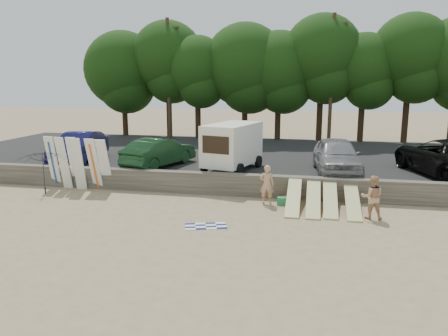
# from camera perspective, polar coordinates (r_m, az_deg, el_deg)

# --- Properties ---
(ground) EXTENTS (120.00, 120.00, 0.00)m
(ground) POSITION_cam_1_polar(r_m,az_deg,el_deg) (16.99, 8.12, -6.53)
(ground) COLOR tan
(ground) RESTS_ON ground
(seawall) EXTENTS (44.00, 0.50, 1.00)m
(seawall) POSITION_cam_1_polar(r_m,az_deg,el_deg) (19.74, 8.71, -2.49)
(seawall) COLOR #6B6356
(seawall) RESTS_ON ground
(parking_lot) EXTENTS (44.00, 14.50, 0.70)m
(parking_lot) POSITION_cam_1_polar(r_m,az_deg,el_deg) (27.10, 9.55, 0.97)
(parking_lot) COLOR #282828
(parking_lot) RESTS_ON ground
(treeline) EXTENTS (33.95, 6.37, 9.26)m
(treeline) POSITION_cam_1_polar(r_m,az_deg,el_deg) (33.80, 8.14, 13.44)
(treeline) COLOR #382616
(treeline) RESTS_ON parking_lot
(utility_poles) EXTENTS (25.80, 0.26, 9.00)m
(utility_poles) POSITION_cam_1_polar(r_m,az_deg,el_deg) (32.16, 13.88, 11.53)
(utility_poles) COLOR #473321
(utility_poles) RESTS_ON parking_lot
(box_trailer) EXTENTS (2.80, 4.03, 2.35)m
(box_trailer) POSITION_cam_1_polar(r_m,az_deg,el_deg) (22.09, 1.09, 3.14)
(box_trailer) COLOR white
(box_trailer) RESTS_ON parking_lot
(car_0) EXTENTS (2.28, 5.10, 1.62)m
(car_0) POSITION_cam_1_polar(r_m,az_deg,el_deg) (25.74, -18.40, 2.61)
(car_0) COLOR #141446
(car_0) RESTS_ON parking_lot
(car_1) EXTENTS (2.96, 4.86, 1.51)m
(car_1) POSITION_cam_1_polar(r_m,az_deg,el_deg) (23.30, -8.44, 2.06)
(car_1) COLOR #133519
(car_1) RESTS_ON parking_lot
(car_2) EXTENTS (2.45, 5.21, 1.72)m
(car_2) POSITION_cam_1_polar(r_m,az_deg,el_deg) (22.09, 14.49, 1.58)
(car_2) COLOR gray
(car_2) RESTS_ON parking_lot
(car_3) EXTENTS (4.63, 6.96, 1.78)m
(car_3) POSITION_cam_1_polar(r_m,az_deg,el_deg) (23.44, 27.19, 1.30)
(car_3) COLOR black
(car_3) RESTS_ON parking_lot
(surfboard_upright_0) EXTENTS (0.54, 0.57, 2.57)m
(surfboard_upright_0) POSITION_cam_1_polar(r_m,az_deg,el_deg) (22.79, -21.44, 0.74)
(surfboard_upright_0) COLOR white
(surfboard_upright_0) RESTS_ON ground
(surfboard_upright_1) EXTENTS (0.57, 0.62, 2.56)m
(surfboard_upright_1) POSITION_cam_1_polar(r_m,az_deg,el_deg) (22.35, -20.22, 0.62)
(surfboard_upright_1) COLOR white
(surfboard_upright_1) RESTS_ON ground
(surfboard_upright_2) EXTENTS (0.51, 0.60, 2.56)m
(surfboard_upright_2) POSITION_cam_1_polar(r_m,az_deg,el_deg) (22.23, -18.94, 0.64)
(surfboard_upright_2) COLOR white
(surfboard_upright_2) RESTS_ON ground
(surfboard_upright_3) EXTENTS (0.56, 0.65, 2.56)m
(surfboard_upright_3) POSITION_cam_1_polar(r_m,az_deg,el_deg) (21.84, -18.51, 0.49)
(surfboard_upright_3) COLOR white
(surfboard_upright_3) RESTS_ON ground
(surfboard_upright_4) EXTENTS (0.55, 0.73, 2.53)m
(surfboard_upright_4) POSITION_cam_1_polar(r_m,az_deg,el_deg) (21.60, -16.62, 0.46)
(surfboard_upright_4) COLOR white
(surfboard_upright_4) RESTS_ON ground
(surfboard_upright_5) EXTENTS (0.52, 0.82, 2.50)m
(surfboard_upright_5) POSITION_cam_1_polar(r_m,az_deg,el_deg) (21.46, -15.33, 0.42)
(surfboard_upright_5) COLOR white
(surfboard_upright_5) RESTS_ON ground
(surfboard_low_0) EXTENTS (0.56, 2.88, 0.99)m
(surfboard_low_0) POSITION_cam_1_polar(r_m,az_deg,el_deg) (18.20, 9.08, -3.71)
(surfboard_low_0) COLOR #D3CD85
(surfboard_low_0) RESTS_ON ground
(surfboard_low_1) EXTENTS (0.56, 2.89, 0.93)m
(surfboard_low_1) POSITION_cam_1_polar(r_m,az_deg,el_deg) (18.19, 11.60, -3.91)
(surfboard_low_1) COLOR #D3CD85
(surfboard_low_1) RESTS_ON ground
(surfboard_low_2) EXTENTS (0.56, 2.89, 0.94)m
(surfboard_low_2) POSITION_cam_1_polar(r_m,az_deg,el_deg) (18.34, 13.70, -3.86)
(surfboard_low_2) COLOR #D3CD85
(surfboard_low_2) RESTS_ON ground
(surfboard_low_3) EXTENTS (0.56, 2.92, 0.83)m
(surfboard_low_3) POSITION_cam_1_polar(r_m,az_deg,el_deg) (18.32, 16.44, -4.20)
(surfboard_low_3) COLOR #D3CD85
(surfboard_low_3) RESTS_ON ground
(beachgoer_a) EXTENTS (0.64, 0.44, 1.69)m
(beachgoer_a) POSITION_cam_1_polar(r_m,az_deg,el_deg) (18.60, 5.63, -2.17)
(beachgoer_a) COLOR tan
(beachgoer_a) RESTS_ON ground
(beachgoer_b) EXTENTS (0.84, 0.67, 1.68)m
(beachgoer_b) POSITION_cam_1_polar(r_m,az_deg,el_deg) (17.49, 18.79, -3.63)
(beachgoer_b) COLOR tan
(beachgoer_b) RESTS_ON ground
(cooler) EXTENTS (0.40, 0.32, 0.32)m
(cooler) POSITION_cam_1_polar(r_m,az_deg,el_deg) (18.72, 7.56, -4.30)
(cooler) COLOR #268E50
(cooler) RESTS_ON ground
(gear_bag) EXTENTS (0.35, 0.32, 0.22)m
(gear_bag) POSITION_cam_1_polar(r_m,az_deg,el_deg) (19.26, 8.01, -4.01)
(gear_bag) COLOR orange
(gear_bag) RESTS_ON ground
(beach_towel) EXTENTS (1.88, 1.88, 0.00)m
(beach_towel) POSITION_cam_1_polar(r_m,az_deg,el_deg) (15.97, -2.40, -7.58)
(beach_towel) COLOR white
(beach_towel) RESTS_ON ground
(beach_umbrella) EXTENTS (3.12, 3.12, 2.02)m
(beach_umbrella) POSITION_cam_1_polar(r_m,az_deg,el_deg) (21.74, -22.61, -0.58)
(beach_umbrella) COLOR black
(beach_umbrella) RESTS_ON ground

